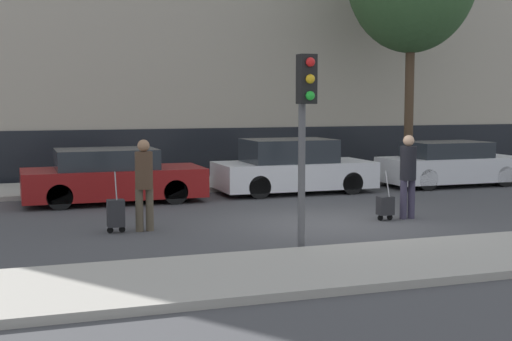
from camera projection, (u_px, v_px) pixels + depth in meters
ground_plane at (330, 223)px, 14.62m from camera, size 80.00×80.00×0.00m
sidewalk_near at (433, 259)px, 11.09m from camera, size 28.00×2.50×0.12m
sidewalk_far at (230, 183)px, 21.18m from camera, size 28.00×3.00×0.12m
parked_car_0 at (112, 177)px, 17.51m from camera, size 4.37×1.85×1.33m
parked_car_1 at (293, 168)px, 19.33m from camera, size 4.24×1.86×1.46m
parked_car_2 at (450, 165)px, 20.92m from camera, size 4.18×1.72×1.30m
pedestrian_left at (144, 179)px, 13.64m from camera, size 0.35×0.34×1.77m
trolley_left at (116, 213)px, 13.52m from camera, size 0.34×0.29×1.18m
pedestrian_right at (408, 171)px, 15.07m from camera, size 0.35×0.34×1.78m
trolley_right at (385, 206)px, 14.93m from camera, size 0.34×0.29×1.05m
traffic_light at (305, 111)px, 11.63m from camera, size 0.28×0.47×3.26m
parked_bicycle at (306, 166)px, 21.77m from camera, size 1.77×0.06×0.96m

